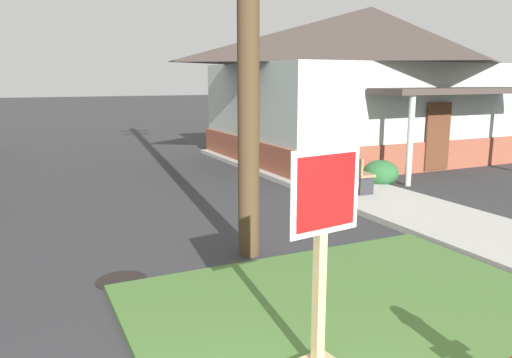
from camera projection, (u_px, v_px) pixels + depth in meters
name	position (u px, v px, depth m)	size (l,w,h in m)	color
grass_corner_patch	(391.00, 335.00, 5.38)	(5.19, 5.15, 0.08)	#477033
sidewalk_strip	(387.00, 202.00, 11.07)	(2.20, 18.54, 0.12)	#B2AFA8
stop_sign	(321.00, 266.00, 4.46)	(0.75, 0.33, 2.09)	tan
manhole_cover	(122.00, 281.00, 6.90)	(0.70, 0.70, 0.02)	black
street_bench	(348.00, 170.00, 12.00)	(0.49, 1.53, 0.85)	#93704C
corner_house	(369.00, 81.00, 17.53)	(10.20, 8.31, 5.15)	brown
shrub_near_porch	(381.00, 173.00, 12.93)	(0.91, 0.91, 0.68)	#2A6233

